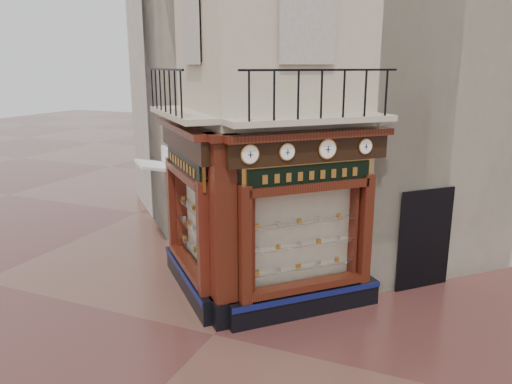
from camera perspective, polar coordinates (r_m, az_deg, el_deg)
The scene contains 15 objects.
ground at distance 10.41m, azimuth -4.88°, elevation -15.95°, with size 80.00×80.00×0.00m, color #4F2825.
main_building at distance 14.73m, azimuth 6.36°, elevation 17.17°, with size 8.00×8.00×12.00m, color beige.
neighbour_left at distance 17.88m, azimuth 0.83°, elevation 15.11°, with size 8.00×8.00×11.00m, color beige.
neighbour_right at distance 16.65m, azimuth 17.35°, elevation 14.56°, with size 8.00×8.00×11.00m, color beige.
shopfront_left at distance 11.53m, azimuth -7.63°, elevation -2.25°, with size 2.86×2.86×3.98m.
shopfront_right at distance 10.43m, azimuth 5.83°, elevation -3.98°, with size 2.86×2.86×3.98m.
corner_pilaster at distance 10.00m, azimuth -3.77°, elevation -4.93°, with size 0.85×0.85×3.98m.
balcony at distance 10.38m, azimuth -1.50°, elevation 8.66°, with size 5.94×2.97×1.03m.
clock_a at distance 9.32m, azimuth -0.72°, elevation 4.32°, with size 0.30×0.30×0.37m.
clock_b at distance 9.62m, azimuth 3.56°, elevation 4.61°, with size 0.27×0.27×0.34m.
clock_c at distance 10.03m, azimuth 8.15°, elevation 4.88°, with size 0.32×0.32×0.40m.
clock_d at distance 10.50m, azimuth 12.38°, elevation 5.11°, with size 0.26×0.26×0.32m.
awning at distance 14.95m, azimuth -11.33°, elevation -6.51°, with size 1.29×0.77×0.08m, color white, non-canonical shape.
signboard_left at distance 11.25m, azimuth -8.20°, elevation 3.20°, with size 2.23×2.23×0.60m.
signboard_right at distance 10.07m, azimuth 6.20°, elevation 1.97°, with size 2.12×2.12×0.57m.
Camera 1 is at (4.29, -7.92, 5.22)m, focal length 35.00 mm.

